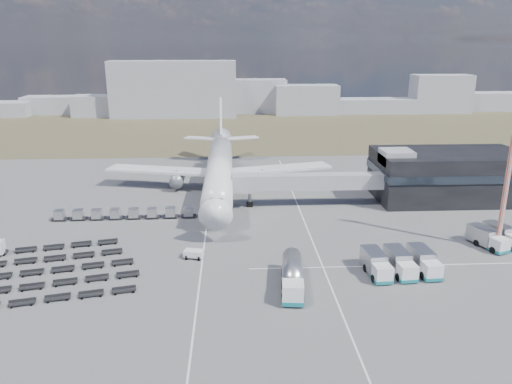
{
  "coord_description": "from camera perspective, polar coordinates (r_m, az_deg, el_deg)",
  "views": [
    {
      "loc": [
        2.71,
        -74.71,
        32.36
      ],
      "look_at": [
        7.32,
        17.47,
        4.0
      ],
      "focal_mm": 35.0,
      "sensor_mm": 36.0,
      "label": 1
    }
  ],
  "objects": [
    {
      "name": "terminal",
      "position": [
        111.81,
        21.01,
        1.89
      ],
      "size": [
        30.4,
        16.4,
        11.0
      ],
      "color": "black",
      "rests_on": "ground"
    },
    {
      "name": "jet_bridge",
      "position": [
        99.85,
        4.84,
        1.15
      ],
      "size": [
        30.3,
        3.8,
        7.05
      ],
      "color": "#939399",
      "rests_on": "ground"
    },
    {
      "name": "ground",
      "position": [
        81.46,
        -4.56,
        -6.38
      ],
      "size": [
        420.0,
        420.0,
        0.0
      ],
      "primitive_type": "plane",
      "color": "#565659",
      "rests_on": "ground"
    },
    {
      "name": "lane_markings",
      "position": [
        84.47,
        2.16,
        -5.45
      ],
      "size": [
        47.12,
        110.0,
        0.01
      ],
      "color": "silver",
      "rests_on": "ground"
    },
    {
      "name": "airliner",
      "position": [
        110.48,
        -4.19,
        2.85
      ],
      "size": [
        51.59,
        64.53,
        17.62
      ],
      "color": "white",
      "rests_on": "ground"
    },
    {
      "name": "floodlight_mast",
      "position": [
        85.42,
        27.01,
        2.93
      ],
      "size": [
        2.7,
        2.19,
        28.34
      ],
      "rotation": [
        0.0,
        0.0,
        -0.3
      ],
      "color": "red",
      "rests_on": "ground"
    },
    {
      "name": "skyline",
      "position": [
        225.84,
        -8.94,
        10.82
      ],
      "size": [
        302.46,
        26.31,
        24.47
      ],
      "color": "#989BA6",
      "rests_on": "ground"
    },
    {
      "name": "uld_row",
      "position": [
        96.66,
        -14.79,
        -2.39
      ],
      "size": [
        26.65,
        2.31,
        1.8
      ],
      "rotation": [
        0.0,
        0.0,
        0.02
      ],
      "color": "black",
      "rests_on": "ground"
    },
    {
      "name": "grass_strip",
      "position": [
        187.54,
        -3.68,
        7.11
      ],
      "size": [
        420.0,
        90.0,
        0.01
      ],
      "primitive_type": "cube",
      "color": "brown",
      "rests_on": "ground"
    },
    {
      "name": "catering_truck",
      "position": [
        115.03,
        -0.76,
        1.55
      ],
      "size": [
        4.67,
        7.19,
        3.06
      ],
      "rotation": [
        0.0,
        0.0,
        0.32
      ],
      "color": "white",
      "rests_on": "ground"
    },
    {
      "name": "pushback_tug",
      "position": [
        77.88,
        -7.12,
        -7.07
      ],
      "size": [
        3.17,
        2.24,
        1.34
      ],
      "primitive_type": "cube",
      "rotation": [
        0.0,
        0.0,
        -0.23
      ],
      "color": "white",
      "rests_on": "ground"
    },
    {
      "name": "service_trucks_far",
      "position": [
        90.43,
        25.69,
        -4.62
      ],
      "size": [
        7.94,
        8.63,
        2.83
      ],
      "rotation": [
        0.0,
        0.0,
        0.36
      ],
      "color": "white",
      "rests_on": "ground"
    },
    {
      "name": "fuel_tanker",
      "position": [
        68.3,
        4.19,
        -9.53
      ],
      "size": [
        4.0,
        11.46,
        3.63
      ],
      "rotation": [
        0.0,
        0.0,
        -0.11
      ],
      "color": "white",
      "rests_on": "ground"
    },
    {
      "name": "service_trucks_near",
      "position": [
        75.22,
        16.15,
        -7.78
      ],
      "size": [
        10.22,
        8.03,
        2.95
      ],
      "rotation": [
        0.0,
        0.0,
        0.07
      ],
      "color": "white",
      "rests_on": "ground"
    },
    {
      "name": "baggage_dollies",
      "position": [
        78.58,
        -22.75,
        -8.36
      ],
      "size": [
        26.88,
        23.89,
        0.76
      ],
      "rotation": [
        0.0,
        0.0,
        0.23
      ],
      "color": "black",
      "rests_on": "ground"
    }
  ]
}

